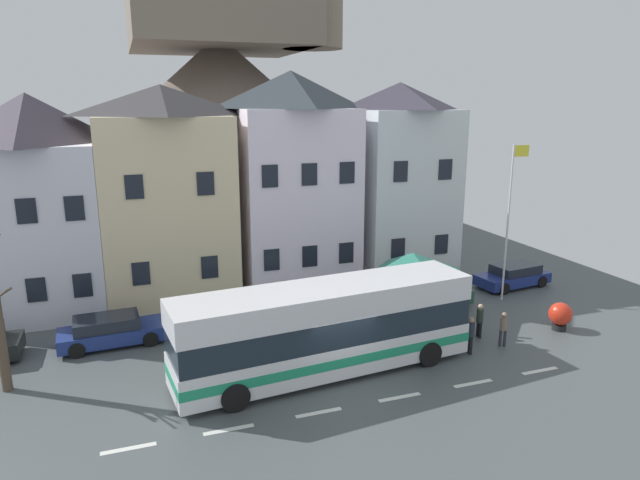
{
  "coord_description": "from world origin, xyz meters",
  "views": [
    {
      "loc": [
        -7.02,
        -17.43,
        10.04
      ],
      "look_at": [
        0.52,
        3.98,
        4.44
      ],
      "focal_mm": 31.56,
      "sensor_mm": 36.0,
      "label": 1
    }
  ],
  "objects_px": {
    "townhouse_01": "(167,195)",
    "parked_car_00": "(424,292)",
    "parked_car_01": "(111,331)",
    "flagpole": "(510,213)",
    "pedestrian_02": "(426,313)",
    "parked_car_03": "(513,276)",
    "hilltop_castle": "(223,122)",
    "pedestrian_00": "(480,319)",
    "bus_shelter": "(413,264)",
    "townhouse_00": "(38,204)",
    "townhouse_02": "(292,181)",
    "townhouse_03": "(397,181)",
    "transit_bus": "(326,330)",
    "harbour_buoy": "(560,315)",
    "public_bench": "(415,299)",
    "pedestrian_03": "(503,327)",
    "pedestrian_01": "(470,333)"
  },
  "relations": [
    {
      "from": "townhouse_01",
      "to": "parked_car_00",
      "type": "height_order",
      "value": "townhouse_01"
    },
    {
      "from": "parked_car_01",
      "to": "flagpole",
      "type": "xyz_separation_m",
      "value": [
        19.23,
        -0.81,
        3.97
      ]
    },
    {
      "from": "pedestrian_02",
      "to": "parked_car_03",
      "type": "bearing_deg",
      "value": 27.53
    },
    {
      "from": "hilltop_castle",
      "to": "pedestrian_00",
      "type": "relative_size",
      "value": 23.0
    },
    {
      "from": "bus_shelter",
      "to": "parked_car_01",
      "type": "xyz_separation_m",
      "value": [
        -13.08,
        2.17,
        -2.25
      ]
    },
    {
      "from": "townhouse_00",
      "to": "parked_car_00",
      "type": "bearing_deg",
      "value": -19.12
    },
    {
      "from": "townhouse_02",
      "to": "townhouse_03",
      "type": "distance_m",
      "value": 6.41
    },
    {
      "from": "transit_bus",
      "to": "pedestrian_02",
      "type": "distance_m",
      "value": 6.0
    },
    {
      "from": "townhouse_01",
      "to": "flagpole",
      "type": "bearing_deg",
      "value": -20.94
    },
    {
      "from": "townhouse_02",
      "to": "harbour_buoy",
      "type": "xyz_separation_m",
      "value": [
        9.34,
        -10.68,
        -5.1
      ]
    },
    {
      "from": "townhouse_00",
      "to": "public_bench",
      "type": "relative_size",
      "value": 6.33
    },
    {
      "from": "parked_car_00",
      "to": "public_bench",
      "type": "relative_size",
      "value": 2.8
    },
    {
      "from": "parked_car_00",
      "to": "pedestrian_03",
      "type": "bearing_deg",
      "value": -77.91
    },
    {
      "from": "pedestrian_01",
      "to": "public_bench",
      "type": "relative_size",
      "value": 0.95
    },
    {
      "from": "townhouse_03",
      "to": "bus_shelter",
      "type": "xyz_separation_m",
      "value": [
        -3.05,
        -7.7,
        -2.67
      ]
    },
    {
      "from": "townhouse_00",
      "to": "pedestrian_03",
      "type": "xyz_separation_m",
      "value": [
        18.55,
        -11.71,
        -4.34
      ]
    },
    {
      "from": "parked_car_03",
      "to": "flagpole",
      "type": "xyz_separation_m",
      "value": [
        -1.84,
        -1.62,
        3.98
      ]
    },
    {
      "from": "townhouse_01",
      "to": "townhouse_02",
      "type": "height_order",
      "value": "townhouse_02"
    },
    {
      "from": "pedestrian_00",
      "to": "transit_bus",
      "type": "bearing_deg",
      "value": -173.18
    },
    {
      "from": "townhouse_03",
      "to": "parked_car_03",
      "type": "xyz_separation_m",
      "value": [
        4.95,
        -4.72,
        -4.94
      ]
    },
    {
      "from": "parked_car_03",
      "to": "public_bench",
      "type": "relative_size",
      "value": 2.65
    },
    {
      "from": "flagpole",
      "to": "pedestrian_00",
      "type": "bearing_deg",
      "value": -137.57
    },
    {
      "from": "townhouse_01",
      "to": "parked_car_03",
      "type": "bearing_deg",
      "value": -14.23
    },
    {
      "from": "townhouse_03",
      "to": "pedestrian_03",
      "type": "distance_m",
      "value": 12.16
    },
    {
      "from": "transit_bus",
      "to": "pedestrian_00",
      "type": "height_order",
      "value": "transit_bus"
    },
    {
      "from": "flagpole",
      "to": "townhouse_02",
      "type": "bearing_deg",
      "value": 145.85
    },
    {
      "from": "townhouse_03",
      "to": "pedestrian_01",
      "type": "distance_m",
      "value": 12.47
    },
    {
      "from": "townhouse_03",
      "to": "pedestrian_03",
      "type": "xyz_separation_m",
      "value": [
        -0.6,
        -11.21,
        -4.67
      ]
    },
    {
      "from": "public_bench",
      "to": "townhouse_00",
      "type": "bearing_deg",
      "value": 159.61
    },
    {
      "from": "parked_car_03",
      "to": "pedestrian_02",
      "type": "height_order",
      "value": "pedestrian_02"
    },
    {
      "from": "townhouse_01",
      "to": "parked_car_01",
      "type": "xyz_separation_m",
      "value": [
        -3.02,
        -5.39,
        -4.8
      ]
    },
    {
      "from": "townhouse_02",
      "to": "pedestrian_01",
      "type": "distance_m",
      "value": 13.11
    },
    {
      "from": "pedestrian_02",
      "to": "pedestrian_03",
      "type": "bearing_deg",
      "value": -46.53
    },
    {
      "from": "townhouse_01",
      "to": "public_bench",
      "type": "height_order",
      "value": "townhouse_01"
    },
    {
      "from": "bus_shelter",
      "to": "parked_car_00",
      "type": "bearing_deg",
      "value": 47.17
    },
    {
      "from": "townhouse_02",
      "to": "parked_car_00",
      "type": "bearing_deg",
      "value": -48.27
    },
    {
      "from": "townhouse_03",
      "to": "bus_shelter",
      "type": "height_order",
      "value": "townhouse_03"
    },
    {
      "from": "transit_bus",
      "to": "parked_car_01",
      "type": "relative_size",
      "value": 2.64
    },
    {
      "from": "townhouse_02",
      "to": "bus_shelter",
      "type": "distance_m",
      "value": 8.98
    },
    {
      "from": "pedestrian_00",
      "to": "parked_car_00",
      "type": "bearing_deg",
      "value": 93.3
    },
    {
      "from": "parked_car_01",
      "to": "harbour_buoy",
      "type": "relative_size",
      "value": 3.48
    },
    {
      "from": "pedestrian_03",
      "to": "public_bench",
      "type": "bearing_deg",
      "value": 103.42
    },
    {
      "from": "hilltop_castle",
      "to": "flagpole",
      "type": "height_order",
      "value": "hilltop_castle"
    },
    {
      "from": "transit_bus",
      "to": "pedestrian_01",
      "type": "relative_size",
      "value": 7.48
    },
    {
      "from": "townhouse_01",
      "to": "transit_bus",
      "type": "relative_size",
      "value": 0.93
    },
    {
      "from": "public_bench",
      "to": "townhouse_03",
      "type": "bearing_deg",
      "value": 72.56
    },
    {
      "from": "transit_bus",
      "to": "pedestrian_03",
      "type": "xyz_separation_m",
      "value": [
        7.83,
        -0.26,
        -0.86
      ]
    },
    {
      "from": "townhouse_00",
      "to": "parked_car_01",
      "type": "xyz_separation_m",
      "value": [
        3.02,
        -6.03,
        -4.6
      ]
    },
    {
      "from": "townhouse_02",
      "to": "pedestrian_01",
      "type": "bearing_deg",
      "value": -70.24
    },
    {
      "from": "townhouse_03",
      "to": "pedestrian_00",
      "type": "bearing_deg",
      "value": -95.45
    }
  ]
}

